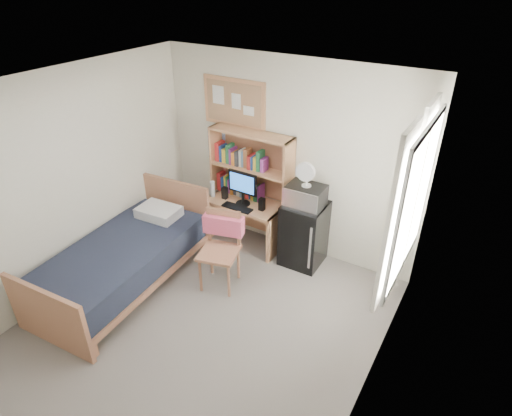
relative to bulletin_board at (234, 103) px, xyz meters
The scene contains 25 objects.
floor 2.95m from the bulletin_board, 69.48° to the right, with size 3.60×4.20×0.02m, color gray.
ceiling 2.33m from the bulletin_board, 69.48° to the right, with size 3.60×4.20×0.02m, color white.
wall_back 1.00m from the bulletin_board, ahead, with size 3.60×0.04×2.60m, color white.
wall_left 2.40m from the bulletin_board, 116.08° to the right, with size 0.04×4.20×2.60m, color white.
wall_right 3.37m from the bulletin_board, 38.93° to the right, with size 0.04×4.20×2.60m, color white.
window_unit 2.70m from the bulletin_board, 19.26° to the right, with size 0.10×1.40×1.70m, color white.
curtain_left 2.83m from the bulletin_board, 27.19° to the right, with size 0.04×0.55×1.70m, color silver.
curtain_right 2.57m from the bulletin_board, 10.96° to the right, with size 0.04×0.55×1.70m, color silver.
bulletin_board is the anchor object (origin of this frame).
poster_wave 0.74m from the bulletin_board, behind, with size 0.30×0.01×0.42m, color #254196.
poster_japan 1.18m from the bulletin_board, behind, with size 0.28×0.01×0.36m, color #F12A46.
desk 1.65m from the bulletin_board, 40.46° to the right, with size 1.06×0.53×0.66m, color tan.
desk_chair 1.96m from the bulletin_board, 65.96° to the right, with size 0.49×0.49×0.98m, color #B37755.
mini_fridge 1.94m from the bulletin_board, 12.10° to the right, with size 0.52×0.52×0.88m, color black.
bed 2.49m from the bulletin_board, 104.15° to the right, with size 1.08×2.15×0.59m, color #1A2030.
hutch 0.86m from the bulletin_board, 21.75° to the right, with size 1.17×0.30×0.96m, color tan.
monitor 1.13m from the bulletin_board, 46.04° to the right, with size 0.43×0.03×0.46m, color black.
keyboard 1.38m from the bulletin_board, 55.79° to the right, with size 0.43×0.14×0.02m, color black.
speaker_left 1.22m from the bulletin_board, 84.62° to the right, with size 0.07×0.07×0.17m, color black.
speaker_right 1.38m from the bulletin_board, 28.98° to the right, with size 0.07×0.07×0.17m, color black.
water_bottle 1.21m from the bulletin_board, 111.68° to the right, with size 0.07×0.07×0.23m, color white.
hoodie 1.63m from the bulletin_board, 64.34° to the right, with size 0.50×0.15×0.24m, color #F25C7D.
microwave 1.55m from the bulletin_board, 12.99° to the right, with size 0.46×0.35×0.27m, color silver.
desk_fan 1.40m from the bulletin_board, 12.99° to the right, with size 0.24×0.24×0.30m, color white.
pillow 1.74m from the bulletin_board, 115.26° to the right, with size 0.54×0.38×0.13m, color white.
Camera 1 is at (2.30, -2.50, 3.53)m, focal length 30.00 mm.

